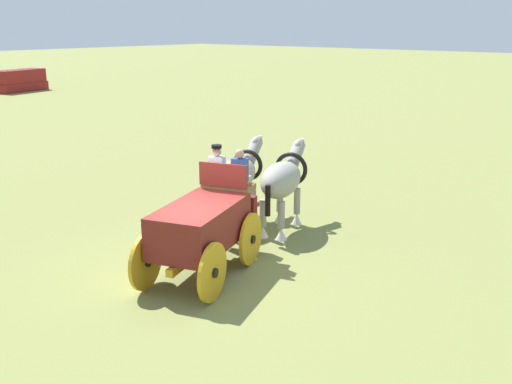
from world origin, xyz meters
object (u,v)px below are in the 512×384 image
draft_horse_near (238,176)px  parked_vehicle_f (20,81)px  draft_horse_off (283,181)px  show_wagon (204,224)px

draft_horse_near → parked_vehicle_f: (13.75, 36.20, -0.51)m
draft_horse_off → parked_vehicle_f: size_ratio=0.62×
show_wagon → parked_vehicle_f: (16.82, 37.92, -0.30)m
show_wagon → draft_horse_near: bearing=29.3°
draft_horse_near → parked_vehicle_f: draft_horse_near is taller
draft_horse_near → draft_horse_off: draft_horse_off is taller
draft_horse_off → parked_vehicle_f: (13.34, 37.43, -0.51)m
show_wagon → draft_horse_off: (3.47, 0.49, 0.22)m
show_wagon → draft_horse_near: (3.06, 1.72, 0.21)m
show_wagon → draft_horse_near: show_wagon is taller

